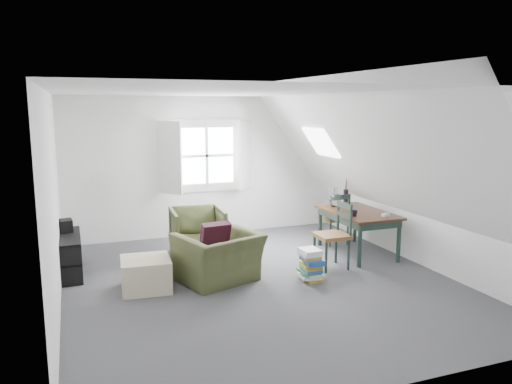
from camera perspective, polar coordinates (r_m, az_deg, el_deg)
name	(u,v)px	position (r m, az deg, el deg)	size (l,w,h in m)	color
floor	(261,282)	(6.79, 0.52, -10.28)	(5.50, 5.50, 0.00)	#454549
ceiling	(261,92)	(6.38, 0.56, 11.32)	(5.50, 5.50, 0.00)	white
wall_back	(206,167)	(9.06, -5.72, 2.91)	(5.00, 5.00, 0.00)	white
wall_front	(386,245)	(4.08, 14.60, -5.93)	(5.00, 5.00, 0.00)	white
wall_left	(53,204)	(6.05, -22.15, -1.23)	(5.50, 5.50, 0.00)	white
wall_right	(419,180)	(7.71, 18.15, 1.26)	(5.50, 5.50, 0.00)	white
slope_left	(137,154)	(6.02, -13.39, 4.23)	(5.50, 5.50, 0.00)	white
slope_right	(365,147)	(7.10, 12.35, 5.09)	(5.50, 5.50, 0.00)	white
dormer_window	(207,156)	(8.97, -5.62, 4.13)	(1.71, 0.35, 1.30)	white
skylight	(321,142)	(8.22, 7.43, 5.64)	(0.55, 0.75, 0.04)	white
armchair_near	(219,281)	(6.86, -4.28, -10.10)	(1.01, 0.89, 0.66)	#3F4526
armchair_far	(198,254)	(8.06, -6.63, -7.07)	(0.80, 0.83, 0.75)	#3F4526
throw_pillow	(215,236)	(6.82, -4.70, -5.08)	(0.40, 0.11, 0.40)	#350E1E
ottoman	(146,274)	(6.64, -12.47, -9.14)	(0.61, 0.61, 0.41)	#BAAD8C
dining_table	(358,217)	(8.07, 11.55, -2.79)	(0.83, 1.38, 0.69)	#321A0E
demijohn	(336,199)	(8.33, 9.09, -0.81)	(0.21, 0.21, 0.30)	silver
vase_twigs	(346,196)	(8.53, 10.22, -0.46)	(0.08, 0.09, 0.64)	black
cup	(354,216)	(7.67, 11.17, -2.74)	(0.10, 0.10, 0.09)	black
paper_box	(385,215)	(7.79, 14.58, -2.54)	(0.11, 0.08, 0.04)	white
dining_chair_far	(336,218)	(8.60, 9.08, -2.90)	(0.41, 0.41, 0.88)	brown
dining_chair_near	(334,234)	(7.33, 8.91, -4.79)	(0.45, 0.45, 0.96)	brown
media_shelf	(68,257)	(7.47, -20.71, -7.01)	(0.36, 1.09, 0.56)	black
electronics_box	(66,226)	(7.65, -20.88, -3.65)	(0.17, 0.23, 0.19)	black
magazine_stack	(311,265)	(6.85, 6.30, -8.25)	(0.32, 0.38, 0.43)	#B29933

